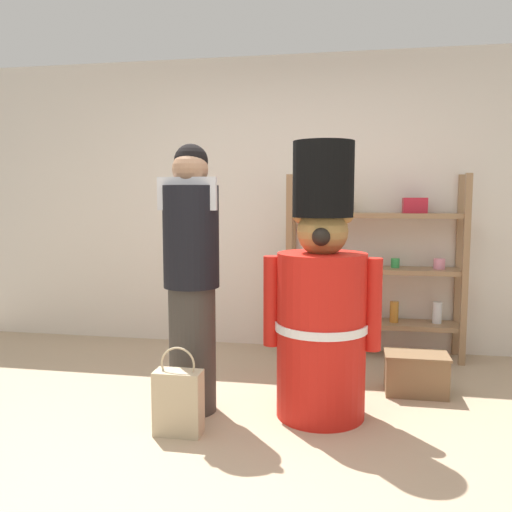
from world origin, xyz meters
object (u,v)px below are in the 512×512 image
at_px(person_shopper, 192,275).
at_px(shopping_bag, 178,401).
at_px(teddy_bear_guard, 322,304).
at_px(display_crate, 416,373).
at_px(merchandise_shelf, 374,264).

relative_size(person_shopper, shopping_bag, 3.27).
xyz_separation_m(person_shopper, shopping_bag, (0.02, -0.35, -0.68)).
bearing_deg(teddy_bear_guard, shopping_bag, -151.86).
height_order(teddy_bear_guard, display_crate, teddy_bear_guard).
distance_m(teddy_bear_guard, person_shopper, 0.83).
relative_size(shopping_bag, display_crate, 1.19).
bearing_deg(display_crate, person_shopper, -158.71).
bearing_deg(display_crate, teddy_bear_guard, -142.22).
bearing_deg(teddy_bear_guard, display_crate, 37.78).
xyz_separation_m(person_shopper, display_crate, (1.44, 0.56, -0.73)).
height_order(teddy_bear_guard, person_shopper, teddy_bear_guard).
xyz_separation_m(teddy_bear_guard, display_crate, (0.63, 0.49, -0.56)).
bearing_deg(merchandise_shelf, teddy_bear_guard, -104.72).
bearing_deg(merchandise_shelf, person_shopper, -128.89).
height_order(merchandise_shelf, shopping_bag, merchandise_shelf).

